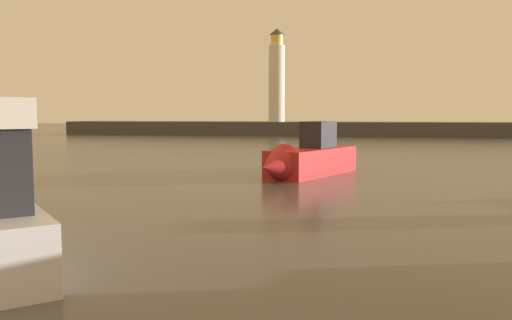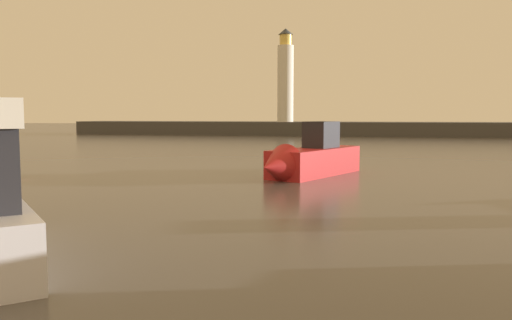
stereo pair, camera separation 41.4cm
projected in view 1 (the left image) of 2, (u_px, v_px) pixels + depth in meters
name	position (u px, v px, depth m)	size (l,w,h in m)	color
ground_plane	(289.00, 155.00, 34.89)	(220.00, 220.00, 0.00)	#4C4742
breakwater	(326.00, 129.00, 67.00)	(70.11, 6.87, 1.74)	#423F3D
lighthouse	(277.00, 78.00, 67.76)	(2.09, 2.09, 12.05)	silver
motorboat_1	(305.00, 159.00, 22.54)	(4.16, 6.88, 2.56)	#B21E1E
mooring_buoy	(3.00, 171.00, 21.08)	(0.79, 0.79, 0.79)	red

